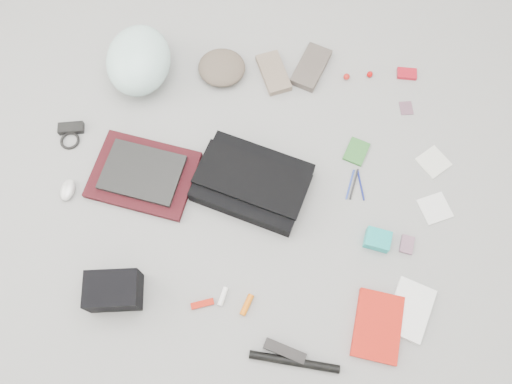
{
  "coord_description": "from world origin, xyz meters",
  "views": [
    {
      "loc": [
        0.02,
        -0.69,
        1.82
      ],
      "look_at": [
        0.0,
        0.0,
        0.05
      ],
      "focal_mm": 35.0,
      "sensor_mm": 36.0,
      "label": 1
    }
  ],
  "objects_px": {
    "bike_helmet": "(139,60)",
    "accordion_wallet": "(378,240)",
    "book_red": "(378,326)",
    "laptop": "(142,172)",
    "camera_bag": "(114,291)",
    "messenger_bag": "(252,183)"
  },
  "relations": [
    {
      "from": "laptop",
      "to": "bike_helmet",
      "type": "xyz_separation_m",
      "value": [
        -0.05,
        0.48,
        0.06
      ]
    },
    {
      "from": "laptop",
      "to": "camera_bag",
      "type": "xyz_separation_m",
      "value": [
        -0.04,
        -0.47,
        0.02
      ]
    },
    {
      "from": "bike_helmet",
      "to": "accordion_wallet",
      "type": "distance_m",
      "value": 1.2
    },
    {
      "from": "bike_helmet",
      "to": "camera_bag",
      "type": "xyz_separation_m",
      "value": [
        0.01,
        -0.94,
        -0.04
      ]
    },
    {
      "from": "laptop",
      "to": "camera_bag",
      "type": "distance_m",
      "value": 0.47
    },
    {
      "from": "camera_bag",
      "to": "accordion_wallet",
      "type": "distance_m",
      "value": 0.98
    },
    {
      "from": "camera_bag",
      "to": "book_red",
      "type": "bearing_deg",
      "value": -9.65
    },
    {
      "from": "messenger_bag",
      "to": "camera_bag",
      "type": "distance_m",
      "value": 0.65
    },
    {
      "from": "messenger_bag",
      "to": "accordion_wallet",
      "type": "bearing_deg",
      "value": -4.25
    },
    {
      "from": "camera_bag",
      "to": "accordion_wallet",
      "type": "bearing_deg",
      "value": 9.07
    },
    {
      "from": "laptop",
      "to": "book_red",
      "type": "relative_size",
      "value": 1.25
    },
    {
      "from": "messenger_bag",
      "to": "bike_helmet",
      "type": "xyz_separation_m",
      "value": [
        -0.49,
        0.51,
        0.06
      ]
    },
    {
      "from": "camera_bag",
      "to": "book_red",
      "type": "xyz_separation_m",
      "value": [
        0.94,
        -0.09,
        -0.05
      ]
    },
    {
      "from": "bike_helmet",
      "to": "camera_bag",
      "type": "bearing_deg",
      "value": -87.27
    },
    {
      "from": "book_red",
      "to": "bike_helmet",
      "type": "bearing_deg",
      "value": 143.7
    },
    {
      "from": "book_red",
      "to": "camera_bag",
      "type": "bearing_deg",
      "value": -174.21
    },
    {
      "from": "laptop",
      "to": "camera_bag",
      "type": "relative_size",
      "value": 1.61
    },
    {
      "from": "book_red",
      "to": "accordion_wallet",
      "type": "distance_m",
      "value": 0.31
    },
    {
      "from": "messenger_bag",
      "to": "bike_helmet",
      "type": "bearing_deg",
      "value": 153.53
    },
    {
      "from": "book_red",
      "to": "accordion_wallet",
      "type": "relative_size",
      "value": 2.58
    },
    {
      "from": "laptop",
      "to": "accordion_wallet",
      "type": "distance_m",
      "value": 0.94
    },
    {
      "from": "bike_helmet",
      "to": "book_red",
      "type": "bearing_deg",
      "value": -45.45
    }
  ]
}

